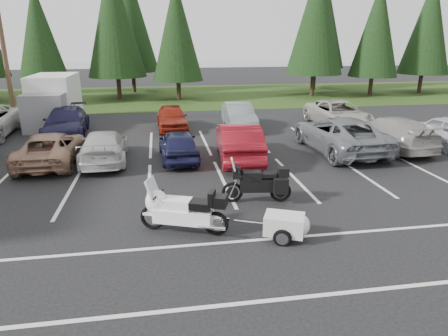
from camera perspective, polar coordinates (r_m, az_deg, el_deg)
ground at (r=13.63m, az=-1.44°, el=-3.56°), size 120.00×120.00×0.00m
grass_strip at (r=36.93m, az=-6.64°, el=10.17°), size 80.00×16.00×0.01m
lake_water at (r=67.98m, az=-4.55°, el=13.81°), size 70.00×50.00×0.02m
utility_pole at (r=25.92m, az=-29.04°, el=15.21°), size 1.60×0.26×9.00m
box_truck at (r=26.08m, az=-23.43°, el=8.75°), size 2.40×5.60×2.90m
stall_markings at (r=15.49m, az=-2.45°, el=-0.85°), size 32.00×16.00×0.01m
conifer_3 at (r=35.07m, az=-24.93°, el=16.91°), size 3.87×3.87×9.02m
conifer_4 at (r=35.63m, az=-15.51°, el=19.91°), size 4.80×4.80×11.17m
conifer_5 at (r=34.20m, az=-6.78°, el=18.99°), size 4.14×4.14×9.63m
conifer_6 at (r=37.30m, az=13.13°, el=20.25°), size 4.93×4.93×11.48m
conifer_7 at (r=39.36m, az=21.03°, el=18.11°), size 4.27×4.27×9.94m
conifer_8 at (r=42.98m, az=27.22°, el=17.75°), size 4.53×4.53×10.56m
conifer_back_b at (r=40.15m, az=-13.36°, el=20.14°), size 4.97×4.97×11.58m
conifer_back_c at (r=42.44m, az=13.37°, el=20.98°), size 5.50×5.50×12.81m
car_near_2 at (r=18.09m, az=-23.49°, el=2.61°), size 2.25×4.80×1.33m
car_near_3 at (r=17.61m, az=-16.77°, el=2.97°), size 2.05×4.65×1.33m
car_near_4 at (r=17.26m, az=-6.52°, el=3.32°), size 1.72×3.94×1.32m
car_near_5 at (r=17.15m, az=2.10°, el=3.80°), size 2.07×4.95×1.59m
car_near_6 at (r=19.15m, az=16.14°, el=4.66°), size 2.90×5.94×1.62m
car_near_7 at (r=20.57m, az=22.58°, el=4.72°), size 2.62×5.40×1.51m
car_near_8 at (r=22.00m, az=29.09°, el=4.64°), size 2.14×4.63×1.54m
car_far_1 at (r=23.03m, az=-21.64°, el=6.10°), size 2.42×5.23×1.48m
car_far_2 at (r=23.22m, az=-7.45°, el=7.19°), size 1.76×4.12×1.39m
car_far_3 at (r=23.30m, az=2.15°, el=7.44°), size 1.63×4.42×1.44m
car_far_4 at (r=24.78m, az=16.00°, el=7.46°), size 2.70×5.47×1.49m
touring_motorcycle at (r=10.71m, az=-5.86°, el=-5.51°), size 2.85×1.76×1.51m
cargo_trailer at (r=10.63m, az=8.58°, el=-8.29°), size 1.68×1.35×0.68m
adventure_motorcycle at (r=12.66m, az=4.71°, el=-1.72°), size 2.54×1.15×1.50m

